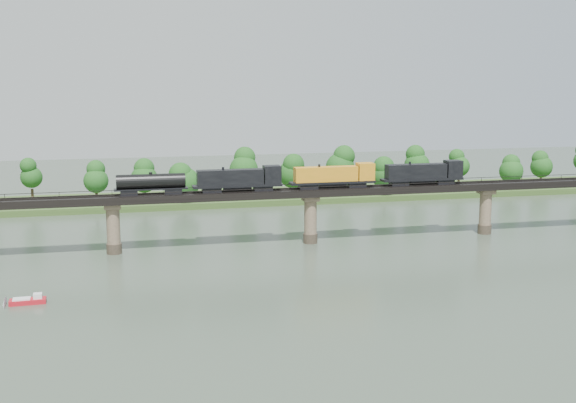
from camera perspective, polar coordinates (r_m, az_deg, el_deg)
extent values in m
plane|color=#334233|center=(123.67, 5.37, -6.37)|extent=(400.00, 400.00, 0.00)
cube|color=#2E491D|center=(203.90, -2.21, 0.39)|extent=(300.00, 24.00, 1.60)
cylinder|color=#473A2D|center=(146.37, -13.57, -3.63)|extent=(3.00, 3.00, 2.00)
cylinder|color=#867058|center=(145.40, -13.64, -1.91)|extent=(2.60, 2.60, 9.00)
cube|color=#867058|center=(144.64, -13.71, -0.35)|extent=(3.20, 3.20, 1.00)
cylinder|color=#473A2D|center=(151.23, 1.77, -2.91)|extent=(3.00, 3.00, 2.00)
cylinder|color=#867058|center=(150.29, 1.78, -1.24)|extent=(2.60, 2.60, 9.00)
cube|color=#867058|center=(149.57, 1.79, 0.26)|extent=(3.20, 3.20, 1.00)
cylinder|color=#473A2D|center=(165.89, 15.26, -2.11)|extent=(3.00, 3.00, 2.00)
cylinder|color=#867058|center=(165.04, 15.33, -0.58)|extent=(2.60, 2.60, 9.00)
cube|color=#867058|center=(164.37, 15.39, 0.79)|extent=(3.20, 3.20, 1.00)
cube|color=black|center=(149.36, 1.79, 0.73)|extent=(220.00, 5.00, 1.50)
cube|color=black|center=(148.52, 1.87, 1.00)|extent=(220.00, 0.12, 0.16)
cube|color=black|center=(149.95, 1.72, 1.09)|extent=(220.00, 0.12, 0.16)
cube|color=black|center=(146.85, 2.04, 1.15)|extent=(220.00, 0.10, 0.10)
cube|color=black|center=(151.43, 1.56, 1.42)|extent=(220.00, 0.10, 0.10)
cube|color=black|center=(146.90, 2.04, 1.01)|extent=(0.08, 0.08, 0.70)
cube|color=black|center=(151.48, 1.56, 1.29)|extent=(0.08, 0.08, 0.70)
cylinder|color=#382619|center=(200.38, -19.53, 0.42)|extent=(0.70, 0.70, 3.71)
sphere|color=#134514|center=(199.66, -19.62, 1.82)|extent=(5.67, 5.67, 5.67)
sphere|color=#134514|center=(199.28, -19.67, 2.70)|extent=(4.25, 4.25, 4.25)
cylinder|color=#382619|center=(191.42, -14.87, 0.20)|extent=(0.70, 0.70, 3.51)
sphere|color=#134514|center=(190.71, -14.93, 1.59)|extent=(6.31, 6.31, 6.31)
sphere|color=#134514|center=(190.32, -14.97, 2.46)|extent=(4.73, 4.73, 4.73)
cylinder|color=#382619|center=(193.91, -11.25, 0.45)|extent=(0.70, 0.70, 3.34)
sphere|color=#134514|center=(193.24, -11.30, 1.75)|extent=(7.18, 7.18, 7.18)
sphere|color=#134514|center=(192.87, -11.32, 2.57)|extent=(5.39, 5.39, 5.39)
cylinder|color=#382619|center=(191.89, -8.17, 0.36)|extent=(0.70, 0.70, 2.83)
sphere|color=#134514|center=(191.30, -8.19, 1.47)|extent=(8.26, 8.26, 8.26)
sphere|color=#134514|center=(190.97, -8.21, 2.17)|extent=(6.19, 6.19, 6.19)
cylinder|color=#382619|center=(200.31, -3.50, 1.01)|extent=(0.70, 0.70, 3.96)
sphere|color=#134514|center=(199.56, -3.52, 2.51)|extent=(8.07, 8.07, 8.07)
sphere|color=#134514|center=(199.16, -3.53, 3.45)|extent=(6.05, 6.05, 6.05)
cylinder|color=#382619|center=(201.57, 0.38, 0.99)|extent=(0.70, 0.70, 3.27)
sphere|color=#134514|center=(200.94, 0.38, 2.21)|extent=(8.03, 8.03, 8.03)
sphere|color=#134514|center=(200.59, 0.38, 2.98)|extent=(6.02, 6.02, 6.02)
cylinder|color=#382619|center=(206.35, 4.12, 1.26)|extent=(0.70, 0.70, 3.92)
sphere|color=#134514|center=(205.63, 4.14, 2.70)|extent=(8.29, 8.29, 8.29)
sphere|color=#134514|center=(205.24, 4.15, 3.61)|extent=(6.21, 6.21, 6.21)
cylinder|color=#382619|center=(203.46, 7.64, 0.95)|extent=(0.70, 0.70, 3.02)
sphere|color=#134514|center=(202.87, 7.67, 2.07)|extent=(7.74, 7.74, 7.74)
sphere|color=#134514|center=(202.55, 7.68, 2.78)|extent=(5.80, 5.80, 5.80)
cylinder|color=#382619|center=(216.28, 10.11, 1.52)|extent=(0.70, 0.70, 3.80)
sphere|color=#134514|center=(215.61, 10.15, 2.85)|extent=(7.47, 7.47, 7.47)
sphere|color=#134514|center=(215.24, 10.18, 3.68)|extent=(5.60, 5.60, 5.60)
cylinder|color=#382619|center=(222.23, 13.33, 1.57)|extent=(0.70, 0.70, 3.38)
sphere|color=#134514|center=(221.64, 13.38, 2.72)|extent=(6.23, 6.23, 6.23)
sphere|color=#134514|center=(221.32, 13.40, 3.45)|extent=(4.67, 4.67, 4.67)
cylinder|color=#382619|center=(223.74, 17.18, 1.37)|extent=(0.70, 0.70, 2.77)
sphere|color=#134514|center=(223.24, 17.22, 2.31)|extent=(7.04, 7.04, 7.04)
sphere|color=#134514|center=(222.97, 17.25, 2.90)|extent=(5.28, 5.28, 5.28)
cylinder|color=#382619|center=(234.99, 19.34, 1.67)|extent=(0.70, 0.70, 2.94)
sphere|color=#134514|center=(234.49, 19.40, 2.62)|extent=(6.73, 6.73, 6.73)
sphere|color=#134514|center=(234.21, 19.43, 3.21)|extent=(5.05, 5.05, 5.05)
cube|color=black|center=(159.46, 12.25, 1.56)|extent=(3.81, 2.29, 1.05)
cube|color=black|center=(155.28, 8.75, 1.45)|extent=(3.81, 2.29, 1.05)
cube|color=black|center=(157.20, 10.53, 1.75)|extent=(18.10, 2.86, 0.48)
cube|color=black|center=(156.40, 10.07, 2.37)|extent=(13.34, 2.57, 3.05)
cube|color=black|center=(159.92, 12.91, 2.54)|extent=(3.43, 2.86, 3.62)
cylinder|color=black|center=(157.27, 10.53, 1.56)|extent=(5.72, 1.33, 1.33)
cube|color=black|center=(152.00, 5.42, 1.34)|extent=(3.81, 2.29, 1.05)
cube|color=black|center=(149.02, 1.59, 1.21)|extent=(3.81, 2.29, 1.05)
cube|color=black|center=(150.33, 3.53, 1.53)|extent=(18.10, 2.86, 0.48)
cube|color=orange|center=(149.68, 3.01, 2.18)|extent=(13.34, 2.57, 3.05)
cube|color=orange|center=(152.24, 6.11, 2.37)|extent=(3.43, 2.86, 3.62)
cylinder|color=black|center=(150.41, 3.52, 1.33)|extent=(5.72, 1.33, 1.33)
cube|color=black|center=(146.91, -2.00, 1.08)|extent=(3.81, 2.29, 1.05)
cube|color=black|center=(145.28, -6.06, 0.93)|extent=(3.81, 2.29, 1.05)
cube|color=black|center=(145.90, -4.02, 1.26)|extent=(18.10, 2.86, 0.48)
cube|color=black|center=(145.43, -4.59, 1.93)|extent=(13.34, 2.57, 3.05)
cube|color=black|center=(146.89, -1.28, 2.15)|extent=(3.43, 2.86, 3.62)
cylinder|color=black|center=(145.98, -4.02, 1.06)|extent=(5.72, 1.33, 1.33)
cube|color=black|center=(144.56, -9.06, 0.82)|extent=(3.33, 2.10, 1.05)
cube|color=black|center=(144.22, -12.46, 0.68)|extent=(3.33, 2.10, 1.05)
cube|color=black|center=(144.23, -10.76, 0.99)|extent=(14.29, 2.29, 0.29)
cylinder|color=black|center=(144.00, -10.78, 1.59)|extent=(13.34, 2.86, 2.86)
cylinder|color=black|center=(143.79, -10.80, 2.19)|extent=(0.67, 0.67, 0.48)
cube|color=red|center=(118.88, -19.88, -7.43)|extent=(5.46, 2.13, 0.76)
cube|color=white|center=(118.84, -20.31, -7.24)|extent=(2.64, 1.71, 0.27)
cube|color=white|center=(118.54, -19.16, -7.05)|extent=(1.34, 1.34, 0.76)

